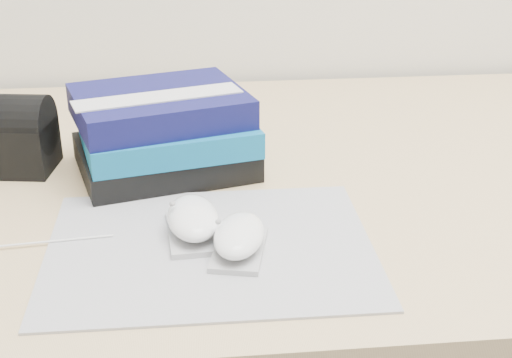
{
  "coord_description": "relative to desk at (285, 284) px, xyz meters",
  "views": [
    {
      "loc": [
        -0.14,
        0.69,
        1.13
      ],
      "look_at": [
        -0.07,
        1.46,
        0.77
      ],
      "focal_mm": 50.0,
      "sensor_mm": 36.0,
      "label": 1
    }
  ],
  "objects": [
    {
      "name": "mouse_rear",
      "position": [
        -0.14,
        -0.25,
        0.26
      ],
      "size": [
        0.06,
        0.11,
        0.04
      ],
      "color": "#ABABAE",
      "rests_on": "mousepad"
    },
    {
      "name": "pouch",
      "position": [
        -0.39,
        -0.03,
        0.29
      ],
      "size": [
        0.13,
        0.1,
        0.11
      ],
      "color": "black",
      "rests_on": "desk"
    },
    {
      "name": "mouse_front",
      "position": [
        -0.09,
        -0.29,
        0.26
      ],
      "size": [
        0.07,
        0.11,
        0.04
      ],
      "color": "#A6A7A9",
      "rests_on": "mousepad"
    },
    {
      "name": "book_stack",
      "position": [
        -0.18,
        -0.06,
        0.29
      ],
      "size": [
        0.26,
        0.23,
        0.11
      ],
      "color": "black",
      "rests_on": "desk"
    },
    {
      "name": "usb_cable",
      "position": [
        -0.33,
        -0.25,
        0.24
      ],
      "size": [
        0.2,
        0.02,
        0.0
      ],
      "primitive_type": "cylinder",
      "rotation": [
        0.0,
        1.57,
        0.1
      ],
      "color": "white",
      "rests_on": "mousepad"
    },
    {
      "name": "desk",
      "position": [
        0.0,
        0.0,
        0.0
      ],
      "size": [
        1.6,
        0.8,
        0.73
      ],
      "color": "tan",
      "rests_on": "ground"
    },
    {
      "name": "mousepad",
      "position": [
        -0.13,
        -0.28,
        0.24
      ],
      "size": [
        0.36,
        0.28,
        0.0
      ],
      "primitive_type": "cube",
      "rotation": [
        0.0,
        0.0,
        -0.01
      ],
      "color": "gray",
      "rests_on": "desk"
    }
  ]
}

